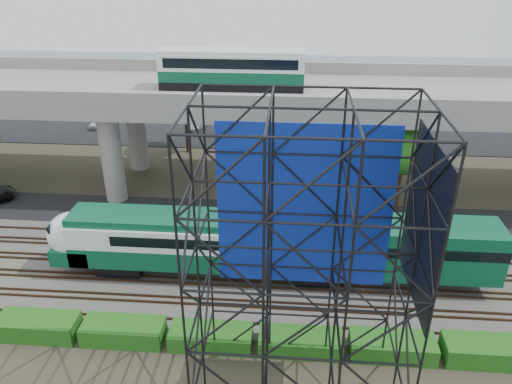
{
  "coord_description": "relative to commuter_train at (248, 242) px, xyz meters",
  "views": [
    {
      "loc": [
        5.19,
        -25.29,
        20.35
      ],
      "look_at": [
        2.73,
        6.0,
        4.51
      ],
      "focal_mm": 35.0,
      "sensor_mm": 36.0,
      "label": 1
    }
  ],
  "objects": [
    {
      "name": "overpass",
      "position": [
        -2.54,
        14.0,
        5.33
      ],
      "size": [
        80.0,
        12.0,
        12.4
      ],
      "color": "#9E9B93",
      "rests_on": "ground"
    },
    {
      "name": "trees",
      "position": [
        -7.2,
        14.17,
        2.69
      ],
      "size": [
        40.94,
        16.94,
        7.69
      ],
      "color": "#382314",
      "rests_on": "ground"
    },
    {
      "name": "rail_tracks",
      "position": [
        -2.53,
        -0.0,
        -2.6
      ],
      "size": [
        90.0,
        9.52,
        0.16
      ],
      "color": "#472D1E",
      "rests_on": "ballast_bed"
    },
    {
      "name": "parking_lot",
      "position": [
        -2.53,
        32.0,
        -2.84
      ],
      "size": [
        90.0,
        18.0,
        0.08
      ],
      "primitive_type": "cube",
      "color": "black",
      "rests_on": "ground"
    },
    {
      "name": "hedge_strip",
      "position": [
        -1.52,
        -6.3,
        -2.32
      ],
      "size": [
        34.6,
        1.8,
        1.2
      ],
      "color": "#125113",
      "rests_on": "ground"
    },
    {
      "name": "harbor_water",
      "position": [
        -2.53,
        54.0,
        -2.87
      ],
      "size": [
        140.0,
        40.0,
        0.03
      ],
      "primitive_type": "cube",
      "color": "slate",
      "rests_on": "ground"
    },
    {
      "name": "service_road",
      "position": [
        -2.53,
        8.5,
        -2.84
      ],
      "size": [
        90.0,
        5.0,
        0.08
      ],
      "primitive_type": "cube",
      "color": "black",
      "rests_on": "ground"
    },
    {
      "name": "parked_cars",
      "position": [
        -1.1,
        31.97,
        -2.2
      ],
      "size": [
        35.58,
        9.37,
        1.31
      ],
      "color": "silver",
      "rests_on": "parking_lot"
    },
    {
      "name": "ground",
      "position": [
        -2.53,
        -2.0,
        -2.88
      ],
      "size": [
        140.0,
        140.0,
        0.0
      ],
      "primitive_type": "plane",
      "color": "#474233",
      "rests_on": "ground"
    },
    {
      "name": "scaffold_tower",
      "position": [
        3.31,
        -9.98,
        4.59
      ],
      "size": [
        9.36,
        6.36,
        15.0
      ],
      "color": "black",
      "rests_on": "ground"
    },
    {
      "name": "commuter_train",
      "position": [
        0.0,
        0.0,
        0.0
      ],
      "size": [
        29.3,
        3.06,
        4.3
      ],
      "color": "black",
      "rests_on": "rail_tracks"
    },
    {
      "name": "ballast_bed",
      "position": [
        -2.53,
        0.0,
        -2.78
      ],
      "size": [
        90.0,
        12.0,
        0.2
      ],
      "primitive_type": "cube",
      "color": "slate",
      "rests_on": "ground"
    }
  ]
}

